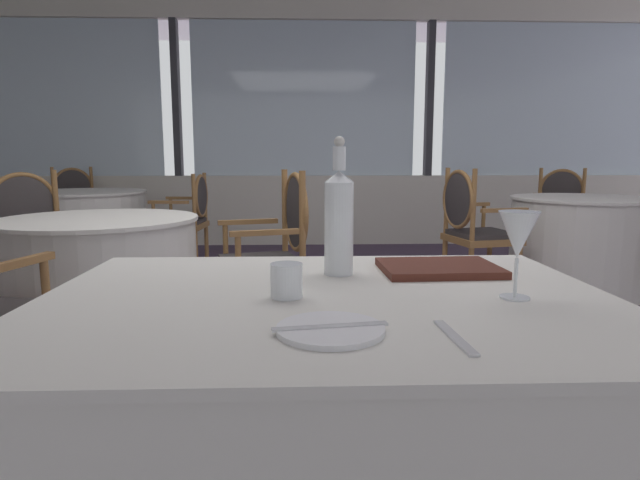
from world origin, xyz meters
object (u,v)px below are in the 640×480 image
object	(u,v)px
side_plate	(330,329)
dining_chair_0_1	(562,208)
water_bottle	(339,219)
water_tumbler	(286,280)
dining_chair_2_1	(33,235)
menu_book	(439,268)
dining_chair_1_2	(188,214)
wine_glass	(518,237)
dining_chair_0_2	(472,223)
dining_chair_1_0	(75,202)
dining_chair_2_0	(276,244)

from	to	relation	value
side_plate	dining_chair_0_1	xyz separation A→B (m)	(2.51, 4.15, -0.18)
water_bottle	water_tumbler	world-z (taller)	water_bottle
dining_chair_0_1	dining_chair_2_1	bearing A→B (deg)	-51.16
water_bottle	menu_book	bearing A→B (deg)	4.63
side_plate	dining_chair_0_1	distance (m)	4.85
side_plate	dining_chair_1_2	bearing A→B (deg)	105.37
wine_glass	dining_chair_0_2	size ratio (longest dim) A/B	0.19
dining_chair_1_2	dining_chair_2_1	world-z (taller)	dining_chair_2_1
dining_chair_0_1	side_plate	bearing A→B (deg)	-13.25
menu_book	dining_chair_2_1	bearing A→B (deg)	133.71
wine_glass	dining_chair_1_0	xyz separation A→B (m)	(-3.03, 4.90, -0.32)
dining_chair_0_2	dining_chair_1_0	bearing A→B (deg)	139.33
side_plate	dining_chair_1_0	bearing A→B (deg)	117.13
dining_chair_0_2	water_tumbler	bearing A→B (deg)	-127.59
wine_glass	dining_chair_1_0	distance (m)	5.77
water_bottle	wine_glass	distance (m)	0.45
wine_glass	dining_chair_2_1	world-z (taller)	dining_chair_2_1
water_bottle	dining_chair_0_2	xyz separation A→B (m)	(1.19, 2.54, -0.32)
dining_chair_0_1	water_bottle	bearing A→B (deg)	-15.84
dining_chair_1_0	dining_chair_0_1	bearing A→B (deg)	53.23
water_bottle	dining_chair_0_2	size ratio (longest dim) A/B	0.36
wine_glass	dining_chair_0_2	xyz separation A→B (m)	(0.83, 2.79, -0.31)
menu_book	dining_chair_1_2	world-z (taller)	dining_chair_1_2
dining_chair_1_0	dining_chair_0_2	bearing A→B (deg)	35.19
side_plate	dining_chair_0_1	world-z (taller)	dining_chair_0_1
wine_glass	dining_chair_1_2	xyz separation A→B (m)	(-1.54, 3.90, -0.35)
side_plate	dining_chair_0_2	world-z (taller)	dining_chair_0_2
dining_chair_0_2	dining_chair_2_0	world-z (taller)	dining_chair_2_0
water_bottle	dining_chair_1_0	world-z (taller)	water_bottle
water_bottle	dining_chair_1_2	size ratio (longest dim) A/B	0.39
water_bottle	dining_chair_0_1	bearing A→B (deg)	56.20
side_plate	dining_chair_1_2	world-z (taller)	dining_chair_1_2
side_plate	menu_book	bearing A→B (deg)	56.78
side_plate	water_tumbler	size ratio (longest dim) A/B	2.55
wine_glass	dining_chair_1_0	bearing A→B (deg)	121.74
water_bottle	dining_chair_1_2	bearing A→B (deg)	107.89
menu_book	dining_chair_2_0	world-z (taller)	dining_chair_2_0
water_tumbler	dining_chair_1_2	size ratio (longest dim) A/B	0.08
water_bottle	water_tumbler	bearing A→B (deg)	-119.81
dining_chair_0_2	dining_chair_2_0	size ratio (longest dim) A/B	1.00
dining_chair_0_2	dining_chair_1_2	size ratio (longest dim) A/B	1.07
dining_chair_2_0	dining_chair_1_2	bearing A→B (deg)	-80.73
wine_glass	dining_chair_1_2	world-z (taller)	wine_glass
water_tumbler	menu_book	size ratio (longest dim) A/B	0.25
water_bottle	dining_chair_2_0	distance (m)	1.69
dining_chair_0_2	dining_chair_1_2	distance (m)	2.61
wine_glass	dining_chair_2_0	size ratio (longest dim) A/B	0.19
water_bottle	dining_chair_2_1	bearing A→B (deg)	131.82
water_tumbler	menu_book	distance (m)	0.47
water_tumbler	dining_chair_2_1	distance (m)	2.85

